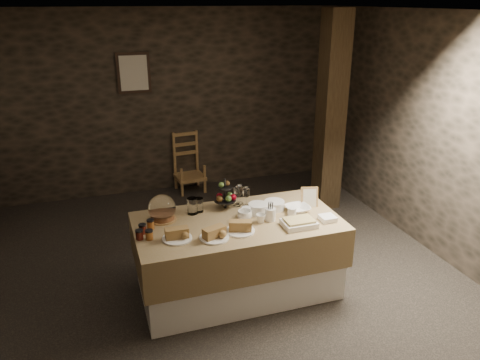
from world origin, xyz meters
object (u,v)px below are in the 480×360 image
object	(u,v)px
timber_column	(331,114)
chair	(189,165)
buffet_table	(238,251)
fruit_stand	(226,196)

from	to	relation	value
timber_column	chair	bearing A→B (deg)	145.08
buffet_table	timber_column	world-z (taller)	timber_column
buffet_table	chair	bearing A→B (deg)	87.53
timber_column	fruit_stand	size ratio (longest dim) A/B	8.36
buffet_table	fruit_stand	distance (m)	0.54
buffet_table	timber_column	distance (m)	2.52
chair	timber_column	world-z (taller)	timber_column
buffet_table	chair	distance (m)	2.72
buffet_table	timber_column	xyz separation A→B (m)	(1.78, 1.56, 0.86)
buffet_table	chair	size ratio (longest dim) A/B	2.82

